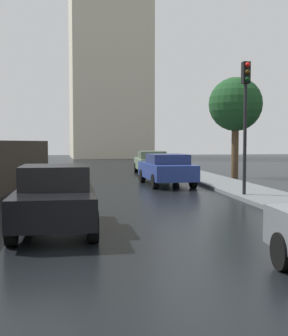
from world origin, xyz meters
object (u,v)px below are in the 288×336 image
at_px(traffic_light, 246,104).
at_px(street_tree_mid, 236,105).
at_px(car_black_mid_road, 55,198).
at_px(car_blue_far_ahead, 166,169).
at_px(car_green_behind_camera, 151,162).

relative_size(traffic_light, street_tree_mid, 0.84).
xyz_separation_m(car_black_mid_road, street_tree_mid, (8.86, 13.16, 3.27)).
relative_size(car_black_mid_road, traffic_light, 0.84).
xyz_separation_m(car_blue_far_ahead, car_green_behind_camera, (0.26, 6.59, 0.00)).
height_order(car_green_behind_camera, traffic_light, traffic_light).
bearing_deg(traffic_light, street_tree_mid, 72.77).
distance_m(car_blue_far_ahead, car_green_behind_camera, 6.60).
distance_m(car_black_mid_road, traffic_light, 8.29).
bearing_deg(street_tree_mid, car_black_mid_road, -123.96).
height_order(car_black_mid_road, street_tree_mid, street_tree_mid).
height_order(car_blue_far_ahead, traffic_light, traffic_light).
bearing_deg(car_green_behind_camera, street_tree_mid, -33.91).
distance_m(car_blue_far_ahead, traffic_light, 5.82).
xyz_separation_m(car_blue_far_ahead, street_tree_mid, (4.52, 3.54, 3.26)).
bearing_deg(car_black_mid_road, car_green_behind_camera, -107.65).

